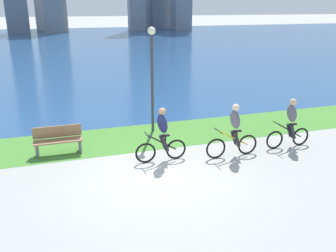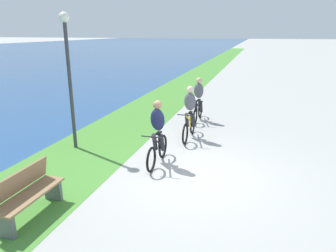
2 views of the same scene
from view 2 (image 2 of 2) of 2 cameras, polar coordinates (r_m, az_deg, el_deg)
name	(u,v)px [view 2 (image 2 of 2)]	position (r m, az deg, el deg)	size (l,w,h in m)	color
ground_plane	(192,175)	(7.66, 4.45, -8.84)	(300.00, 300.00, 0.00)	#9E9E99
grass_strip_bayside	(75,160)	(8.81, -16.53, -5.97)	(120.00, 2.68, 0.01)	#478433
cyclist_lead	(158,133)	(7.97, -1.91, -1.29)	(1.60, 0.52, 1.68)	black
cyclist_trailing	(190,113)	(9.93, 3.94, 2.36)	(1.75, 0.52, 1.70)	black
cyclist_distant_rear	(198,100)	(11.99, 5.53, 4.80)	(1.63, 0.52, 1.66)	black
bench_near_path	(27,194)	(6.42, -24.18, -11.23)	(1.50, 0.47, 0.90)	olive
lamppost_tall	(68,62)	(9.22, -17.66, 11.01)	(0.28, 0.28, 3.81)	#38383D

